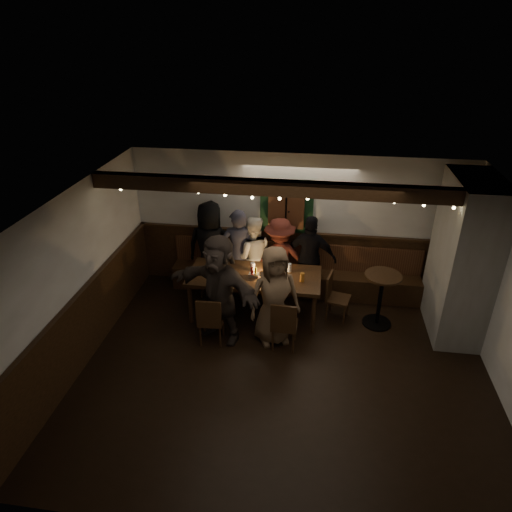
% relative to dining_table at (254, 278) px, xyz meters
% --- Properties ---
extents(room, '(6.02, 5.01, 2.62)m').
position_rel_dining_table_xyz_m(room, '(1.70, 0.02, 0.35)').
color(room, black).
rests_on(room, ground).
extents(dining_table, '(2.23, 0.96, 0.97)m').
position_rel_dining_table_xyz_m(dining_table, '(0.00, 0.00, 0.00)').
color(dining_table, black).
rests_on(dining_table, ground).
extents(chair_near_left, '(0.40, 0.40, 0.86)m').
position_rel_dining_table_xyz_m(chair_near_left, '(-0.56, -0.91, -0.25)').
color(chair_near_left, black).
rests_on(chair_near_left, ground).
extents(chair_near_right, '(0.41, 0.41, 0.87)m').
position_rel_dining_table_xyz_m(chair_near_right, '(0.59, -0.88, -0.24)').
color(chair_near_right, black).
rests_on(chair_near_right, ground).
extents(chair_end, '(0.45, 0.45, 0.83)m').
position_rel_dining_table_xyz_m(chair_end, '(1.36, 0.12, -0.26)').
color(chair_end, black).
rests_on(chair_end, ground).
extents(high_top, '(0.60, 0.60, 0.96)m').
position_rel_dining_table_xyz_m(high_top, '(2.11, 0.02, -0.12)').
color(high_top, black).
rests_on(high_top, ground).
extents(person_a, '(0.90, 0.61, 1.78)m').
position_rel_dining_table_xyz_m(person_a, '(-0.92, 0.70, 0.16)').
color(person_a, black).
rests_on(person_a, ground).
extents(person_b, '(0.68, 0.50, 1.71)m').
position_rel_dining_table_xyz_m(person_b, '(-0.38, 0.63, 0.12)').
color(person_b, '#2B2B3B').
rests_on(person_b, ground).
extents(person_c, '(0.84, 0.71, 1.54)m').
position_rel_dining_table_xyz_m(person_c, '(-0.14, 0.72, 0.04)').
color(person_c, beige).
rests_on(person_c, ground).
extents(person_d, '(1.13, 0.87, 1.54)m').
position_rel_dining_table_xyz_m(person_d, '(0.35, 0.70, 0.04)').
color(person_d, '#481B15').
rests_on(person_d, ground).
extents(person_e, '(0.98, 0.52, 1.60)m').
position_rel_dining_table_xyz_m(person_e, '(0.91, 0.74, 0.07)').
color(person_e, black).
rests_on(person_e, ground).
extents(person_f, '(1.74, 1.18, 1.80)m').
position_rel_dining_table_xyz_m(person_f, '(-0.45, -0.69, 0.17)').
color(person_f, '#342B26').
rests_on(person_f, ground).
extents(person_g, '(0.95, 0.81, 1.66)m').
position_rel_dining_table_xyz_m(person_g, '(0.41, -0.65, 0.10)').
color(person_g, brown).
rests_on(person_g, ground).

